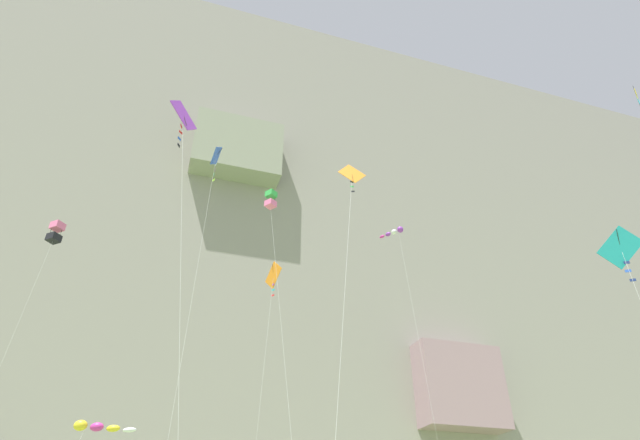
{
  "coord_description": "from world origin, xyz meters",
  "views": [
    {
      "loc": [
        -5.64,
        -1.87,
        3.14
      ],
      "look_at": [
        2.14,
        22.67,
        19.92
      ],
      "focal_mm": 29.11,
      "sensor_mm": 36.0,
      "label": 1
    }
  ],
  "objects_px": {
    "kite_windsock_high_left": "(395,233)",
    "kite_diamond_mid_left": "(215,164)",
    "kite_diamond_near_cliff": "(622,253)",
    "kite_diamond_low_right": "(351,193)",
    "kite_windsock_far_left": "(95,427)",
    "kite_diamond_upper_mid": "(273,279)",
    "kite_diamond_upper_left": "(183,123)",
    "kite_box_mid_right": "(55,233)",
    "kite_box_upper_right": "(271,200)"
  },
  "relations": [
    {
      "from": "kite_windsock_high_left",
      "to": "kite_box_mid_right",
      "type": "relative_size",
      "value": 1.26
    },
    {
      "from": "kite_box_upper_right",
      "to": "kite_diamond_upper_mid",
      "type": "height_order",
      "value": "kite_box_upper_right"
    },
    {
      "from": "kite_diamond_upper_mid",
      "to": "kite_box_mid_right",
      "type": "height_order",
      "value": "kite_diamond_upper_mid"
    },
    {
      "from": "kite_diamond_upper_mid",
      "to": "kite_box_upper_right",
      "type": "bearing_deg",
      "value": -105.95
    },
    {
      "from": "kite_windsock_far_left",
      "to": "kite_windsock_high_left",
      "type": "bearing_deg",
      "value": 7.09
    },
    {
      "from": "kite_windsock_far_left",
      "to": "kite_box_mid_right",
      "type": "relative_size",
      "value": 0.43
    },
    {
      "from": "kite_diamond_upper_left",
      "to": "kite_windsock_far_left",
      "type": "xyz_separation_m",
      "value": [
        -2.13,
        13.5,
        -13.42
      ]
    },
    {
      "from": "kite_diamond_upper_left",
      "to": "kite_windsock_far_left",
      "type": "height_order",
      "value": "kite_diamond_upper_left"
    },
    {
      "from": "kite_diamond_upper_mid",
      "to": "kite_diamond_upper_left",
      "type": "height_order",
      "value": "kite_diamond_upper_mid"
    },
    {
      "from": "kite_diamond_near_cliff",
      "to": "kite_windsock_far_left",
      "type": "bearing_deg",
      "value": 140.02
    },
    {
      "from": "kite_diamond_mid_left",
      "to": "kite_box_mid_right",
      "type": "height_order",
      "value": "kite_diamond_mid_left"
    },
    {
      "from": "kite_diamond_upper_mid",
      "to": "kite_windsock_far_left",
      "type": "height_order",
      "value": "kite_diamond_upper_mid"
    },
    {
      "from": "kite_windsock_high_left",
      "to": "kite_box_mid_right",
      "type": "xyz_separation_m",
      "value": [
        -28.58,
        -1.98,
        -6.49
      ]
    },
    {
      "from": "kite_windsock_high_left",
      "to": "kite_diamond_low_right",
      "type": "distance_m",
      "value": 25.09
    },
    {
      "from": "kite_windsock_high_left",
      "to": "kite_diamond_mid_left",
      "type": "height_order",
      "value": "kite_windsock_high_left"
    },
    {
      "from": "kite_box_upper_right",
      "to": "kite_box_mid_right",
      "type": "height_order",
      "value": "kite_box_upper_right"
    },
    {
      "from": "kite_windsock_high_left",
      "to": "kite_box_upper_right",
      "type": "height_order",
      "value": "kite_windsock_high_left"
    },
    {
      "from": "kite_diamond_low_right",
      "to": "kite_diamond_upper_left",
      "type": "bearing_deg",
      "value": 162.82
    },
    {
      "from": "kite_box_upper_right",
      "to": "kite_diamond_low_right",
      "type": "height_order",
      "value": "kite_box_upper_right"
    },
    {
      "from": "kite_windsock_high_left",
      "to": "kite_diamond_near_cliff",
      "type": "xyz_separation_m",
      "value": [
        0.45,
        -22.36,
        -14.15
      ]
    },
    {
      "from": "kite_windsock_far_left",
      "to": "kite_diamond_near_cliff",
      "type": "distance_m",
      "value": 30.9
    },
    {
      "from": "kite_box_upper_right",
      "to": "kite_box_mid_right",
      "type": "distance_m",
      "value": 16.04
    },
    {
      "from": "kite_diamond_low_right",
      "to": "kite_windsock_far_left",
      "type": "bearing_deg",
      "value": 123.69
    },
    {
      "from": "kite_windsock_high_left",
      "to": "kite_diamond_near_cliff",
      "type": "bearing_deg",
      "value": -88.85
    },
    {
      "from": "kite_diamond_low_right",
      "to": "kite_diamond_mid_left",
      "type": "distance_m",
      "value": 12.92
    },
    {
      "from": "kite_diamond_near_cliff",
      "to": "kite_box_mid_right",
      "type": "bearing_deg",
      "value": 144.93
    },
    {
      "from": "kite_diamond_upper_left",
      "to": "kite_diamond_near_cliff",
      "type": "height_order",
      "value": "kite_diamond_upper_left"
    },
    {
      "from": "kite_windsock_high_left",
      "to": "kite_diamond_mid_left",
      "type": "distance_m",
      "value": 21.45
    },
    {
      "from": "kite_diamond_mid_left",
      "to": "kite_box_mid_right",
      "type": "distance_m",
      "value": 13.38
    },
    {
      "from": "kite_windsock_far_left",
      "to": "kite_diamond_mid_left",
      "type": "relative_size",
      "value": 0.37
    },
    {
      "from": "kite_diamond_upper_left",
      "to": "kite_diamond_mid_left",
      "type": "height_order",
      "value": "kite_diamond_mid_left"
    },
    {
      "from": "kite_diamond_upper_left",
      "to": "kite_diamond_low_right",
      "type": "distance_m",
      "value": 10.23
    },
    {
      "from": "kite_box_mid_right",
      "to": "kite_windsock_high_left",
      "type": "bearing_deg",
      "value": 3.97
    },
    {
      "from": "kite_diamond_upper_left",
      "to": "kite_box_mid_right",
      "type": "xyz_separation_m",
      "value": [
        -7.88,
        14.36,
        -0.17
      ]
    },
    {
      "from": "kite_diamond_upper_mid",
      "to": "kite_windsock_far_left",
      "type": "distance_m",
      "value": 18.44
    },
    {
      "from": "kite_diamond_low_right",
      "to": "kite_diamond_upper_mid",
      "type": "bearing_deg",
      "value": 88.33
    },
    {
      "from": "kite_windsock_far_left",
      "to": "kite_diamond_near_cliff",
      "type": "bearing_deg",
      "value": -39.98
    },
    {
      "from": "kite_diamond_upper_mid",
      "to": "kite_diamond_upper_left",
      "type": "distance_m",
      "value": 20.2
    },
    {
      "from": "kite_diamond_near_cliff",
      "to": "kite_box_mid_right",
      "type": "relative_size",
      "value": 0.7
    },
    {
      "from": "kite_diamond_low_right",
      "to": "kite_diamond_near_cliff",
      "type": "distance_m",
      "value": 13.3
    },
    {
      "from": "kite_diamond_upper_mid",
      "to": "kite_diamond_mid_left",
      "type": "distance_m",
      "value": 13.93
    },
    {
      "from": "kite_diamond_upper_left",
      "to": "kite_box_mid_right",
      "type": "relative_size",
      "value": 1.04
    },
    {
      "from": "kite_diamond_upper_mid",
      "to": "kite_diamond_upper_left",
      "type": "bearing_deg",
      "value": -117.28
    },
    {
      "from": "kite_diamond_low_right",
      "to": "kite_box_mid_right",
      "type": "height_order",
      "value": "kite_box_mid_right"
    },
    {
      "from": "kite_windsock_high_left",
      "to": "kite_box_upper_right",
      "type": "distance_m",
      "value": 14.54
    },
    {
      "from": "kite_diamond_upper_left",
      "to": "kite_box_mid_right",
      "type": "height_order",
      "value": "kite_diamond_upper_left"
    },
    {
      "from": "kite_box_upper_right",
      "to": "kite_diamond_upper_left",
      "type": "distance_m",
      "value": 13.92
    },
    {
      "from": "kite_windsock_high_left",
      "to": "kite_diamond_upper_mid",
      "type": "height_order",
      "value": "kite_windsock_high_left"
    },
    {
      "from": "kite_windsock_high_left",
      "to": "kite_diamond_upper_mid",
      "type": "xyz_separation_m",
      "value": [
        -11.44,
        1.61,
        -5.94
      ]
    },
    {
      "from": "kite_diamond_near_cliff",
      "to": "kite_box_upper_right",
      "type": "bearing_deg",
      "value": 128.77
    }
  ]
}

